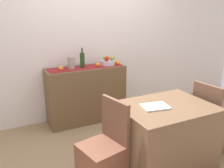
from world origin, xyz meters
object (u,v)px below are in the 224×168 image
object	(u,v)px
dining_table	(164,135)
chair_near_window	(103,161)
fruit_bowl	(108,62)
wine_bottle	(82,60)
sideboard_console	(86,94)
chair_by_corner	(211,129)
open_book	(155,107)
ceramic_vase	(71,63)

from	to	relation	value
dining_table	chair_near_window	size ratio (longest dim) A/B	1.13
fruit_bowl	wine_bottle	world-z (taller)	wine_bottle
sideboard_console	chair_by_corner	xyz separation A→B (m)	(1.14, -1.52, -0.18)
wine_bottle	open_book	bearing A→B (deg)	-79.60
chair_near_window	chair_by_corner	distance (m)	1.54
dining_table	open_book	distance (m)	0.40
fruit_bowl	open_book	bearing A→B (deg)	-95.79
dining_table	chair_by_corner	size ratio (longest dim) A/B	1.13
chair_by_corner	ceramic_vase	bearing A→B (deg)	132.03
chair_near_window	dining_table	bearing A→B (deg)	-0.26
chair_near_window	fruit_bowl	bearing A→B (deg)	62.59
chair_by_corner	sideboard_console	bearing A→B (deg)	126.98
wine_bottle	fruit_bowl	bearing A→B (deg)	0.00
ceramic_vase	open_book	xyz separation A→B (m)	(0.46, -1.51, -0.23)
sideboard_console	chair_near_window	distance (m)	1.58
chair_near_window	wine_bottle	bearing A→B (deg)	76.79
open_book	chair_by_corner	xyz separation A→B (m)	(0.91, -0.01, -0.48)
dining_table	chair_by_corner	xyz separation A→B (m)	(0.77, -0.00, -0.10)
sideboard_console	wine_bottle	bearing A→B (deg)	-180.00
wine_bottle	ceramic_vase	world-z (taller)	wine_bottle
sideboard_console	chair_near_window	size ratio (longest dim) A/B	1.37
dining_table	chair_near_window	world-z (taller)	chair_near_window
sideboard_console	fruit_bowl	world-z (taller)	fruit_bowl
ceramic_vase	open_book	size ratio (longest dim) A/B	0.66
fruit_bowl	dining_table	distance (m)	1.62
ceramic_vase	open_book	distance (m)	1.59
ceramic_vase	chair_by_corner	distance (m)	2.17
fruit_bowl	ceramic_vase	xyz separation A→B (m)	(-0.61, 0.00, 0.05)
dining_table	open_book	bearing A→B (deg)	176.35
wine_bottle	open_book	xyz separation A→B (m)	(0.28, -1.51, -0.26)
sideboard_console	wine_bottle	world-z (taller)	wine_bottle
sideboard_console	dining_table	size ratio (longest dim) A/B	1.21
wine_bottle	dining_table	xyz separation A→B (m)	(0.42, -1.52, -0.64)
ceramic_vase	fruit_bowl	bearing A→B (deg)	0.00
open_book	chair_by_corner	size ratio (longest dim) A/B	0.31
dining_table	sideboard_console	bearing A→B (deg)	103.75
chair_near_window	chair_by_corner	world-z (taller)	same
fruit_bowl	wine_bottle	bearing A→B (deg)	-180.00
dining_table	chair_near_window	distance (m)	0.78
sideboard_console	ceramic_vase	size ratio (longest dim) A/B	6.64
fruit_bowl	chair_near_window	distance (m)	1.83
sideboard_console	fruit_bowl	distance (m)	0.62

